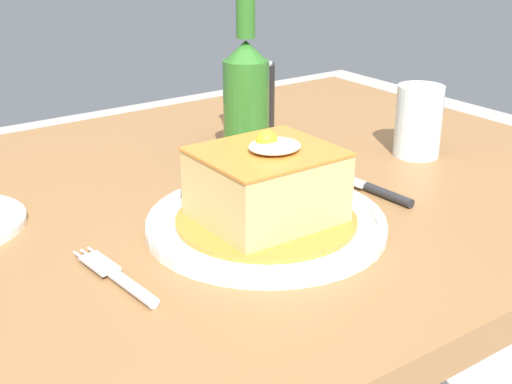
# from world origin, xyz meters

# --- Properties ---
(dining_table) EXTENTS (1.20, 0.81, 0.75)m
(dining_table) POSITION_xyz_m (0.00, 0.00, 0.63)
(dining_table) COLOR olive
(dining_table) RESTS_ON ground_plane
(main_plate) EXTENTS (0.28, 0.28, 0.02)m
(main_plate) POSITION_xyz_m (0.02, -0.13, 0.76)
(main_plate) COLOR white
(main_plate) RESTS_ON dining_table
(sandwich_meal) EXTENTS (0.21, 0.21, 0.11)m
(sandwich_meal) POSITION_xyz_m (0.02, -0.13, 0.81)
(sandwich_meal) COLOR orange
(sandwich_meal) RESTS_ON main_plate
(fork) EXTENTS (0.03, 0.14, 0.01)m
(fork) POSITION_xyz_m (-0.17, -0.15, 0.76)
(fork) COLOR silver
(fork) RESTS_ON dining_table
(knife) EXTENTS (0.03, 0.17, 0.01)m
(knife) POSITION_xyz_m (0.20, -0.13, 0.76)
(knife) COLOR #262628
(knife) RESTS_ON dining_table
(soda_can) EXTENTS (0.07, 0.07, 0.12)m
(soda_can) POSITION_xyz_m (0.20, 0.14, 0.82)
(soda_can) COLOR black
(soda_can) RESTS_ON dining_table
(beer_bottle_green) EXTENTS (0.06, 0.06, 0.27)m
(beer_bottle_green) POSITION_xyz_m (0.13, 0.06, 0.85)
(beer_bottle_green) COLOR #2D6B23
(beer_bottle_green) RESTS_ON dining_table
(drinking_glass) EXTENTS (0.07, 0.07, 0.10)m
(drinking_glass) POSITION_xyz_m (0.35, -0.05, 0.80)
(drinking_glass) COLOR #3F2314
(drinking_glass) RESTS_ON dining_table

